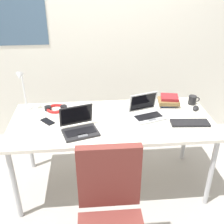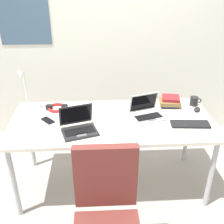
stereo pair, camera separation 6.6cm
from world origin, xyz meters
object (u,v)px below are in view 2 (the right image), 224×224
Objects in this scene: laptop_front_right at (147,113)px; cell_phone at (48,120)px; computer_mouse at (197,109)px; book_stack at (170,101)px; desk_lamp at (25,90)px; external_keyboard at (190,124)px; coffee_mug at (194,101)px; laptop_front_left at (79,127)px; headphones at (57,107)px.

laptop_front_right is 0.89m from cell_phone.
computer_mouse is 0.45× the size of book_stack.
desk_lamp reaches higher than external_keyboard.
book_stack reaches higher than external_keyboard.
external_keyboard is 2.43× the size of cell_phone.
desk_lamp is 1.63m from coffee_mug.
external_keyboard is at bearing 2.25° from laptop_front_left.
headphones is (0.28, -0.03, -0.18)m from desk_lamp.
cell_phone is at bearing 177.91° from external_keyboard.
laptop_front_right is 0.51m from computer_mouse.
headphones reaches higher than cell_phone.
computer_mouse is (0.15, 0.26, 0.01)m from external_keyboard.
laptop_front_left is 0.97m from book_stack.
computer_mouse is at bearing -36.58° from cell_phone.
external_keyboard is at bearing -112.36° from coffee_mug.
computer_mouse is 0.12m from coffee_mug.
desk_lamp reaches higher than coffee_mug.
laptop_front_left is 0.96m from external_keyboard.
cell_phone is (-1.24, 0.15, -0.01)m from external_keyboard.
laptop_front_left is 1.58× the size of book_stack.
desk_lamp is 0.34m from headphones.
desk_lamp is at bearing 169.20° from external_keyboard.
headphones reaches higher than computer_mouse.
desk_lamp is at bearing 138.98° from laptop_front_left.
headphones is at bearing 35.78° from cell_phone.
laptop_front_left reaches higher than headphones.
laptop_front_right is 0.55m from coffee_mug.
cell_phone is at bearing -170.66° from coffee_mug.
coffee_mug is (1.11, 0.42, 0.00)m from laptop_front_left.
headphones is 1.89× the size of coffee_mug.
external_keyboard is at bearing -77.80° from book_stack.
book_stack is at bearing 39.43° from laptop_front_right.
cell_phone is at bearing -168.42° from book_stack.
laptop_front_right is at bearing -138.08° from computer_mouse.
desk_lamp is 2.94× the size of cell_phone.
book_stack is at bearing 106.95° from external_keyboard.
desk_lamp is at bearing -153.75° from computer_mouse.
desk_lamp reaches higher than computer_mouse.
book_stack is (1.15, 0.24, 0.04)m from cell_phone.
coffee_mug is at bearing -31.73° from cell_phone.
computer_mouse reaches higher than cell_phone.
external_keyboard is (0.35, -0.17, -0.03)m from laptop_front_right.
coffee_mug is at bearing -1.08° from desk_lamp.
computer_mouse is 0.71× the size of cell_phone.
laptop_front_right reaches higher than book_stack.
desk_lamp is 1.16m from laptop_front_right.
computer_mouse is (1.62, -0.15, -0.18)m from desk_lamp.
laptop_front_left is at bearing -159.49° from coffee_mug.
headphones is 1.00× the size of book_stack.
laptop_front_right is 2.94× the size of coffee_mug.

